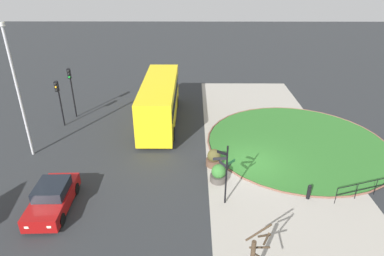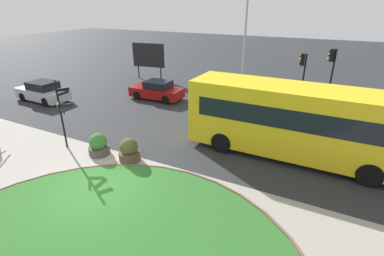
% 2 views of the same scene
% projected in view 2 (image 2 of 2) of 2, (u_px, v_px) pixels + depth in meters
% --- Properties ---
extents(ground, '(120.00, 120.00, 0.00)m').
position_uv_depth(ground, '(96.00, 189.00, 11.30)').
color(ground, '#282B2D').
extents(sidewalk_paving, '(32.00, 8.82, 0.02)m').
position_uv_depth(sidewalk_paving, '(63.00, 213.00, 10.00)').
color(sidewalk_paving, '#9E998E').
rests_on(sidewalk_paving, ground).
extents(signpost_directional, '(0.75, 1.18, 3.49)m').
position_uv_depth(signpost_directional, '(62.00, 110.00, 13.75)').
color(signpost_directional, black).
rests_on(signpost_directional, ground).
extents(bus_yellow, '(9.85, 2.62, 3.37)m').
position_uv_depth(bus_yellow, '(296.00, 121.00, 13.07)').
color(bus_yellow, yellow).
rests_on(bus_yellow, ground).
extents(car_near_lane, '(4.15, 1.82, 1.48)m').
position_uv_depth(car_near_lane, '(43.00, 92.00, 21.30)').
color(car_near_lane, '#B7B7BC').
rests_on(car_near_lane, ground).
extents(car_far_lane, '(4.06, 1.88, 1.40)m').
position_uv_depth(car_far_lane, '(157.00, 91.00, 21.75)').
color(car_far_lane, maroon).
rests_on(car_far_lane, ground).
extents(traffic_light_near, '(0.48, 0.31, 4.16)m').
position_uv_depth(traffic_light_near, '(331.00, 67.00, 18.03)').
color(traffic_light_near, black).
rests_on(traffic_light_near, ground).
extents(traffic_light_far, '(0.49, 0.28, 3.69)m').
position_uv_depth(traffic_light_far, '(302.00, 69.00, 19.22)').
color(traffic_light_far, black).
rests_on(traffic_light_far, ground).
extents(lamppost_tall, '(0.32, 0.32, 8.54)m').
position_uv_depth(lamppost_tall, '(245.00, 36.00, 20.76)').
color(lamppost_tall, '#B7B7BC').
rests_on(lamppost_tall, ground).
extents(billboard_left, '(3.21, 0.61, 3.35)m').
position_uv_depth(billboard_left, '(149.00, 56.00, 26.97)').
color(billboard_left, black).
rests_on(billboard_left, ground).
extents(planter_near_signpost, '(0.99, 0.99, 1.10)m').
position_uv_depth(planter_near_signpost, '(99.00, 145.00, 13.71)').
color(planter_near_signpost, '#47423D').
rests_on(planter_near_signpost, ground).
extents(planter_kerbside, '(0.98, 0.98, 1.14)m').
position_uv_depth(planter_kerbside, '(129.00, 151.00, 13.14)').
color(planter_kerbside, brown).
rests_on(planter_kerbside, ground).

